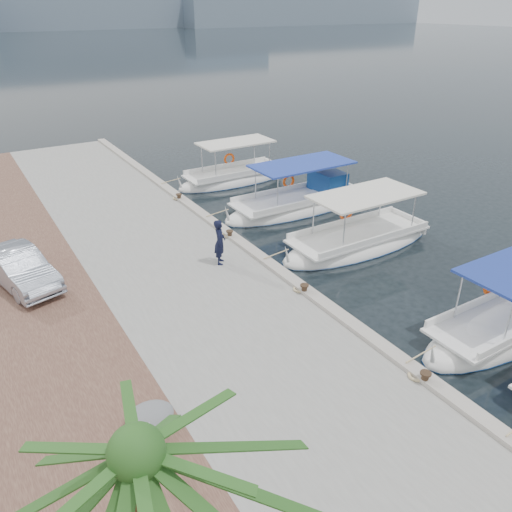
% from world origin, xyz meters
% --- Properties ---
extents(ground, '(400.00, 400.00, 0.00)m').
position_xyz_m(ground, '(0.00, 0.00, 0.00)').
color(ground, black).
rests_on(ground, ground).
extents(concrete_quay, '(6.00, 40.00, 0.50)m').
position_xyz_m(concrete_quay, '(-3.00, 5.00, 0.25)').
color(concrete_quay, gray).
rests_on(concrete_quay, ground).
extents(quay_curb, '(0.44, 40.00, 0.12)m').
position_xyz_m(quay_curb, '(-0.22, 5.00, 0.56)').
color(quay_curb, '#A49D92').
rests_on(quay_curb, concrete_quay).
extents(cobblestone_strip, '(4.00, 40.00, 0.50)m').
position_xyz_m(cobblestone_strip, '(-8.00, 5.00, 0.25)').
color(cobblestone_strip, brown).
rests_on(cobblestone_strip, ground).
extents(distant_hills, '(330.00, 60.00, 18.00)m').
position_xyz_m(distant_hills, '(29.61, 201.49, 7.61)').
color(distant_hills, slate).
rests_on(distant_hills, ground).
extents(fishing_caique_b, '(7.14, 2.17, 2.83)m').
position_xyz_m(fishing_caique_b, '(4.16, -2.83, 0.12)').
color(fishing_caique_b, white).
rests_on(fishing_caique_b, ground).
extents(fishing_caique_c, '(7.33, 2.50, 2.83)m').
position_xyz_m(fishing_caique_c, '(4.25, 4.02, 0.12)').
color(fishing_caique_c, white).
rests_on(fishing_caique_c, ground).
extents(fishing_caique_d, '(7.99, 2.56, 2.83)m').
position_xyz_m(fishing_caique_d, '(4.69, 8.71, 0.18)').
color(fishing_caique_d, white).
rests_on(fishing_caique_d, ground).
extents(fishing_caique_e, '(6.73, 2.20, 2.83)m').
position_xyz_m(fishing_caique_e, '(3.95, 13.88, 0.12)').
color(fishing_caique_e, white).
rests_on(fishing_caique_e, ground).
extents(mooring_bollards, '(0.28, 20.28, 0.33)m').
position_xyz_m(mooring_bollards, '(-0.35, 1.50, 0.69)').
color(mooring_bollards, black).
rests_on(mooring_bollards, concrete_quay).
extents(fisherman, '(0.65, 0.73, 1.67)m').
position_xyz_m(fisherman, '(-1.66, 4.82, 1.34)').
color(fisherman, black).
rests_on(fisherman, concrete_quay).
extents(date_palm, '(4.60, 4.60, 5.57)m').
position_xyz_m(date_palm, '(-8.14, -6.08, 5.12)').
color(date_palm, brown).
rests_on(date_palm, cobblestone_strip).
extents(parked_car, '(2.22, 3.97, 1.24)m').
position_xyz_m(parked_car, '(-8.02, 6.89, 1.12)').
color(parked_car, '#A4ABBB').
rests_on(parked_car, cobblestone_strip).
extents(tarp_bundle, '(1.10, 0.90, 0.40)m').
position_xyz_m(tarp_bundle, '(-6.62, -1.21, 0.70)').
color(tarp_bundle, slate).
rests_on(tarp_bundle, cobblestone_strip).
extents(folding_table, '(0.55, 0.55, 0.73)m').
position_xyz_m(folding_table, '(-7.11, -2.18, 1.02)').
color(folding_table, silver).
rests_on(folding_table, cobblestone_strip).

